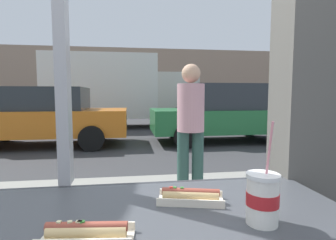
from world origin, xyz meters
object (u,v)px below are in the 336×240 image
object	(u,v)px
hotdog_tray_near	(87,232)
hotdog_tray_far	(190,196)
parked_car_green	(224,113)
box_truck	(119,89)
soda_cup_left	(262,198)
parked_car_orange	(43,116)
pedestrian	(191,123)

from	to	relation	value
hotdog_tray_near	hotdog_tray_far	xyz separation A→B (m)	(0.33, 0.21, -0.00)
parked_car_green	box_truck	xyz separation A→B (m)	(-3.26, 4.13, 0.79)
soda_cup_left	hotdog_tray_near	size ratio (longest dim) A/B	1.22
hotdog_tray_far	parked_car_orange	distance (m)	7.22
soda_cup_left	pedestrian	world-z (taller)	pedestrian
hotdog_tray_far	box_truck	bearing A→B (deg)	93.53
pedestrian	soda_cup_left	bearing A→B (deg)	-97.92
pedestrian	parked_car_green	bearing A→B (deg)	65.53
box_truck	pedestrian	bearing A→B (deg)	-82.36
box_truck	pedestrian	xyz separation A→B (m)	(1.17, -8.73, -0.60)
pedestrian	hotdog_tray_near	bearing A→B (deg)	-109.37
soda_cup_left	box_truck	size ratio (longest dim) A/B	0.05
pedestrian	box_truck	bearing A→B (deg)	97.64
soda_cup_left	pedestrian	size ratio (longest dim) A/B	0.19
soda_cup_left	hotdog_tray_far	distance (m)	0.26
soda_cup_left	parked_car_green	bearing A→B (deg)	70.78
parked_car_orange	box_truck	world-z (taller)	box_truck
parked_car_orange	parked_car_green	distance (m)	5.16
box_truck	parked_car_green	bearing A→B (deg)	-51.72
parked_car_green	pedestrian	size ratio (longest dim) A/B	2.59
hotdog_tray_far	pedestrian	size ratio (longest dim) A/B	0.15
parked_car_orange	box_truck	xyz separation A→B (m)	(1.90, 4.13, 0.83)
soda_cup_left	pedestrian	xyz separation A→B (m)	(0.32, 2.34, -0.03)
soda_cup_left	parked_car_orange	xyz separation A→B (m)	(-2.74, 6.93, -0.25)
parked_car_orange	parked_car_green	size ratio (longest dim) A/B	1.07
parked_car_orange	soda_cup_left	bearing A→B (deg)	-68.42
parked_car_orange	pedestrian	size ratio (longest dim) A/B	2.76
hotdog_tray_near	pedestrian	bearing A→B (deg)	70.63
soda_cup_left	pedestrian	distance (m)	2.36
soda_cup_left	hotdog_tray_near	bearing A→B (deg)	-177.56
soda_cup_left	parked_car_orange	distance (m)	7.46
soda_cup_left	parked_car_green	size ratio (longest dim) A/B	0.07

